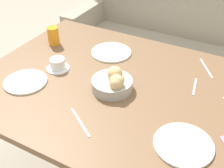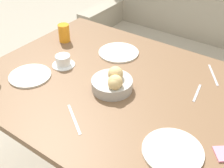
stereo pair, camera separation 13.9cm
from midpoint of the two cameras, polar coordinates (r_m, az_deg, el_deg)
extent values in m
cube|color=brown|center=(1.44, 4.17, -0.83)|extent=(1.45, 1.07, 0.03)
cube|color=brown|center=(2.30, -4.08, 3.99)|extent=(0.06, 0.06, 0.68)
cube|color=#9E937F|center=(2.52, 16.03, 2.54)|extent=(1.77, 0.70, 0.44)
cube|color=#9E937F|center=(2.53, 19.92, 13.52)|extent=(1.77, 0.20, 0.45)
cube|color=#9E937F|center=(2.78, 0.64, 9.78)|extent=(0.14, 0.70, 0.64)
cylinder|color=#B2ADA3|center=(1.39, 2.86, -0.19)|extent=(0.20, 0.20, 0.05)
sphere|color=#DBB775|center=(1.32, 3.68, 0.27)|extent=(0.07, 0.07, 0.07)
sphere|color=#DBB775|center=(1.37, 3.61, 1.96)|extent=(0.08, 0.08, 0.08)
sphere|color=#DBB775|center=(1.31, 3.57, -0.06)|extent=(0.06, 0.06, 0.06)
cylinder|color=silver|center=(1.53, -13.87, 1.56)|extent=(0.22, 0.22, 0.01)
cylinder|color=silver|center=(1.15, 15.73, -13.11)|extent=(0.24, 0.24, 0.01)
cylinder|color=silver|center=(1.70, 3.70, 6.36)|extent=(0.24, 0.24, 0.01)
cylinder|color=orange|center=(1.83, -7.56, 10.19)|extent=(0.07, 0.07, 0.11)
cylinder|color=white|center=(1.59, -7.37, 3.81)|extent=(0.13, 0.13, 0.01)
cylinder|color=white|center=(1.58, -7.46, 4.76)|extent=(0.08, 0.08, 0.06)
cube|color=#B7B7BC|center=(1.24, -4.53, -7.23)|extent=(0.17, 0.12, 0.00)
cube|color=#B7B7BC|center=(1.62, 22.20, 1.66)|extent=(0.12, 0.17, 0.00)
cube|color=#B7B7BC|center=(1.46, 19.53, -1.82)|extent=(0.03, 0.15, 0.00)
camera|label=1|loc=(0.07, -87.14, 2.10)|focal=45.00mm
camera|label=2|loc=(0.07, 92.86, -2.10)|focal=45.00mm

